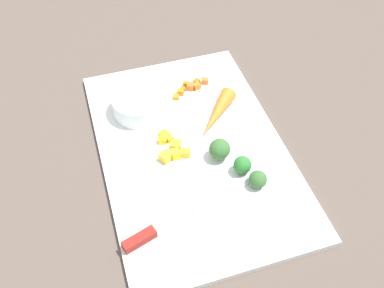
% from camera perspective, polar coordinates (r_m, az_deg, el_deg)
% --- Properties ---
extents(ground_plane, '(4.00, 4.00, 0.00)m').
position_cam_1_polar(ground_plane, '(0.83, 0.00, -0.99)').
color(ground_plane, brown).
extents(cutting_board, '(0.53, 0.34, 0.01)m').
position_cam_1_polar(cutting_board, '(0.82, 0.00, -0.73)').
color(cutting_board, white).
rests_on(cutting_board, ground_plane).
extents(prep_bowl, '(0.11, 0.11, 0.04)m').
position_cam_1_polar(prep_bowl, '(0.88, -7.11, 5.34)').
color(prep_bowl, white).
rests_on(prep_bowl, cutting_board).
extents(chef_knife, '(0.10, 0.27, 0.02)m').
position_cam_1_polar(chef_knife, '(0.72, -2.28, -10.04)').
color(chef_knife, silver).
rests_on(chef_knife, cutting_board).
extents(whole_carrot, '(0.11, 0.11, 0.03)m').
position_cam_1_polar(whole_carrot, '(0.86, 3.37, 4.19)').
color(whole_carrot, orange).
rests_on(whole_carrot, cutting_board).
extents(carrot_dice_0, '(0.02, 0.02, 0.01)m').
position_cam_1_polar(carrot_dice_0, '(0.94, 1.74, 8.42)').
color(carrot_dice_0, orange).
rests_on(carrot_dice_0, cutting_board).
extents(carrot_dice_1, '(0.01, 0.01, 0.01)m').
position_cam_1_polar(carrot_dice_1, '(0.94, -0.84, 8.02)').
color(carrot_dice_1, orange).
rests_on(carrot_dice_1, cutting_board).
extents(carrot_dice_2, '(0.01, 0.01, 0.01)m').
position_cam_1_polar(carrot_dice_2, '(0.93, -1.24, 7.34)').
color(carrot_dice_2, orange).
rests_on(carrot_dice_2, cutting_board).
extents(carrot_dice_3, '(0.01, 0.02, 0.01)m').
position_cam_1_polar(carrot_dice_3, '(0.91, -2.16, 6.31)').
color(carrot_dice_3, orange).
rests_on(carrot_dice_3, cutting_board).
extents(carrot_dice_4, '(0.02, 0.02, 0.01)m').
position_cam_1_polar(carrot_dice_4, '(0.94, 0.64, 8.27)').
color(carrot_dice_4, orange).
rests_on(carrot_dice_4, cutting_board).
extents(carrot_dice_5, '(0.02, 0.02, 0.01)m').
position_cam_1_polar(carrot_dice_5, '(0.93, -0.18, 7.71)').
color(carrot_dice_5, orange).
rests_on(carrot_dice_5, cutting_board).
extents(carrot_dice_6, '(0.02, 0.02, 0.01)m').
position_cam_1_polar(carrot_dice_6, '(0.92, -1.56, 6.95)').
color(carrot_dice_6, orange).
rests_on(carrot_dice_6, cutting_board).
extents(carrot_dice_7, '(0.01, 0.02, 0.01)m').
position_cam_1_polar(carrot_dice_7, '(0.93, 0.64, 7.74)').
color(carrot_dice_7, orange).
rests_on(carrot_dice_7, cutting_board).
extents(pepper_dice_0, '(0.02, 0.02, 0.01)m').
position_cam_1_polar(pepper_dice_0, '(0.80, -0.85, -1.21)').
color(pepper_dice_0, yellow).
rests_on(pepper_dice_0, cutting_board).
extents(pepper_dice_1, '(0.03, 0.03, 0.02)m').
position_cam_1_polar(pepper_dice_1, '(0.79, -3.53, -1.68)').
color(pepper_dice_1, yellow).
rests_on(pepper_dice_1, cutting_board).
extents(pepper_dice_2, '(0.02, 0.02, 0.01)m').
position_cam_1_polar(pepper_dice_2, '(0.81, -2.13, -0.13)').
color(pepper_dice_2, yellow).
rests_on(pepper_dice_2, cutting_board).
extents(pepper_dice_3, '(0.02, 0.02, 0.01)m').
position_cam_1_polar(pepper_dice_3, '(0.83, -3.74, 1.18)').
color(pepper_dice_3, yellow).
rests_on(pepper_dice_3, cutting_board).
extents(pepper_dice_4, '(0.02, 0.02, 0.01)m').
position_cam_1_polar(pepper_dice_4, '(0.83, -3.00, 0.76)').
color(pepper_dice_4, yellow).
rests_on(pepper_dice_4, cutting_board).
extents(pepper_dice_5, '(0.02, 0.02, 0.01)m').
position_cam_1_polar(pepper_dice_5, '(0.82, -3.98, 0.48)').
color(pepper_dice_5, yellow).
rests_on(pepper_dice_5, cutting_board).
extents(pepper_dice_6, '(0.02, 0.02, 0.02)m').
position_cam_1_polar(pepper_dice_6, '(0.80, -2.17, -1.37)').
color(pepper_dice_6, yellow).
rests_on(pepper_dice_6, cutting_board).
extents(broccoli_floret_0, '(0.03, 0.03, 0.03)m').
position_cam_1_polar(broccoli_floret_0, '(0.76, 8.81, -4.72)').
color(broccoli_floret_0, '#92B35D').
rests_on(broccoli_floret_0, cutting_board).
extents(broccoli_floret_1, '(0.03, 0.03, 0.04)m').
position_cam_1_polar(broccoli_floret_1, '(0.77, 6.77, -2.81)').
color(broccoli_floret_1, '#8BB46B').
rests_on(broccoli_floret_1, cutting_board).
extents(broccoli_floret_2, '(0.04, 0.04, 0.04)m').
position_cam_1_polar(broccoli_floret_2, '(0.79, 3.72, -0.71)').
color(broccoli_floret_2, '#84BA59').
rests_on(broccoli_floret_2, cutting_board).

